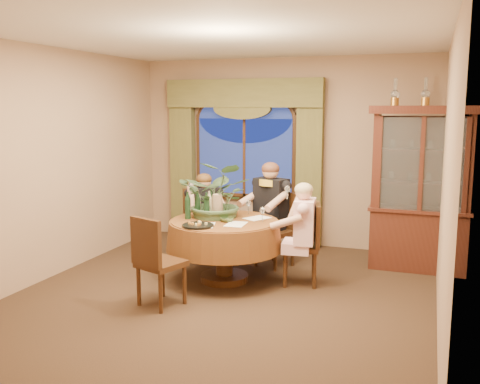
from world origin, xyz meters
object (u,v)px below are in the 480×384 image
(person_pink, at_px, (305,235))
(centerpiece_plant, at_px, (218,169))
(oil_lamp_right, at_px, (457,91))
(chair_back_right, at_px, (274,230))
(wine_bottle_5, at_px, (209,205))
(china_cabinet, at_px, (420,189))
(chair_back, at_px, (202,225))
(person_back, at_px, (204,217))
(chair_front_left, at_px, (161,261))
(chair_right, at_px, (300,244))
(wine_bottle_4, at_px, (207,206))
(oil_lamp_left, at_px, (395,92))
(dining_table, at_px, (224,251))
(wine_bottle_2, at_px, (198,205))
(wine_bottle_1, at_px, (198,203))
(wine_bottle_0, at_px, (188,205))
(person_scarf, at_px, (271,213))
(wine_bottle_3, at_px, (211,202))
(olive_bowl, at_px, (227,220))
(oil_lamp_center, at_px, (426,92))
(stoneware_vase, at_px, (217,206))

(person_pink, xyz_separation_m, centerpiece_plant, (-1.09, 0.04, 0.72))
(oil_lamp_right, relative_size, chair_back_right, 0.35)
(oil_lamp_right, relative_size, wine_bottle_5, 1.03)
(china_cabinet, xyz_separation_m, chair_back, (-2.80, -0.52, -0.57))
(person_back, bearing_deg, chair_front_left, 58.32)
(chair_right, xyz_separation_m, wine_bottle_4, (-1.08, -0.26, 0.44))
(oil_lamp_left, bearing_deg, person_pink, -126.65)
(centerpiece_plant, bearing_deg, oil_lamp_left, 29.75)
(dining_table, relative_size, wine_bottle_2, 4.22)
(china_cabinet, xyz_separation_m, chair_front_left, (-2.51, -2.23, -0.57))
(centerpiece_plant, height_order, wine_bottle_1, centerpiece_plant)
(chair_front_left, relative_size, person_back, 0.79)
(chair_front_left, bearing_deg, wine_bottle_4, 100.80)
(dining_table, relative_size, centerpiece_plant, 1.40)
(wine_bottle_0, bearing_deg, china_cabinet, 27.42)
(oil_lamp_right, height_order, chair_back_right, oil_lamp_right)
(person_scarf, height_order, wine_bottle_3, person_scarf)
(wine_bottle_5, bearing_deg, olive_bowl, -23.40)
(oil_lamp_center, bearing_deg, stoneware_vase, -152.74)
(chair_back_right, bearing_deg, oil_lamp_left, -135.25)
(wine_bottle_3, xyz_separation_m, wine_bottle_4, (0.06, -0.27, 0.00))
(chair_back, distance_m, wine_bottle_1, 0.85)
(person_back, xyz_separation_m, wine_bottle_3, (0.30, -0.47, 0.31))
(chair_back_right, relative_size, stoneware_vase, 3.32)
(oil_lamp_left, relative_size, wine_bottle_5, 1.03)
(oil_lamp_left, distance_m, person_scarf, 2.21)
(person_scarf, bearing_deg, person_back, 32.77)
(person_pink, bearing_deg, wine_bottle_1, 84.78)
(chair_back, distance_m, wine_bottle_4, 1.02)
(wine_bottle_0, xyz_separation_m, wine_bottle_1, (0.06, 0.16, 0.00))
(stoneware_vase, bearing_deg, oil_lamp_left, 31.46)
(person_scarf, bearing_deg, stoneware_vase, 80.68)
(chair_front_left, bearing_deg, wine_bottle_0, 115.90)
(person_back, bearing_deg, wine_bottle_5, 79.32)
(oil_lamp_center, height_order, chair_right, oil_lamp_center)
(oil_lamp_right, height_order, person_scarf, oil_lamp_right)
(oil_lamp_center, distance_m, person_pink, 2.36)
(centerpiece_plant, distance_m, wine_bottle_1, 0.49)
(oil_lamp_left, height_order, centerpiece_plant, oil_lamp_left)
(dining_table, height_order, chair_right, chair_right)
(chair_right, bearing_deg, china_cabinet, -63.75)
(person_back, distance_m, centerpiece_plant, 0.99)
(person_back, bearing_deg, wine_bottle_4, 76.56)
(oil_lamp_left, distance_m, wine_bottle_1, 2.83)
(china_cabinet, xyz_separation_m, oil_lamp_right, (0.36, 0.00, 1.22))
(centerpiece_plant, bearing_deg, person_back, 129.17)
(china_cabinet, distance_m, chair_back_right, 1.93)
(chair_back, relative_size, wine_bottle_4, 2.91)
(wine_bottle_1, relative_size, wine_bottle_4, 1.00)
(dining_table, relative_size, wine_bottle_5, 4.22)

